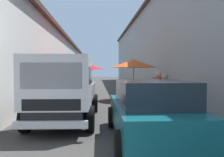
{
  "coord_description": "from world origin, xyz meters",
  "views": [
    {
      "loc": [
        -1.64,
        0.67,
        1.69
      ],
      "look_at": [
        12.26,
        -0.26,
        1.19
      ],
      "focal_mm": 37.35,
      "sensor_mm": 36.0,
      "label": 1
    }
  ],
  "objects_px": {
    "delivery_truck": "(62,92)",
    "vendor_by_crates": "(165,94)",
    "hatchback_car": "(151,110)",
    "fruit_stall_mid_lane": "(82,71)",
    "vendor_in_shade": "(158,89)",
    "fruit_stall_far_right": "(80,70)",
    "fruit_stall_near_right": "(133,67)"
  },
  "relations": [
    {
      "from": "delivery_truck",
      "to": "fruit_stall_far_right",
      "type": "bearing_deg",
      "value": 1.44
    },
    {
      "from": "fruit_stall_mid_lane",
      "to": "fruit_stall_near_right",
      "type": "xyz_separation_m",
      "value": [
        0.77,
        -2.88,
        0.19
      ]
    },
    {
      "from": "delivery_truck",
      "to": "vendor_by_crates",
      "type": "distance_m",
      "value": 3.43
    },
    {
      "from": "fruit_stall_far_right",
      "to": "vendor_by_crates",
      "type": "relative_size",
      "value": 1.48
    },
    {
      "from": "fruit_stall_near_right",
      "to": "delivery_truck",
      "type": "distance_m",
      "value": 6.89
    },
    {
      "from": "delivery_truck",
      "to": "fruit_stall_mid_lane",
      "type": "bearing_deg",
      "value": -2.57
    },
    {
      "from": "fruit_stall_mid_lane",
      "to": "vendor_by_crates",
      "type": "relative_size",
      "value": 1.54
    },
    {
      "from": "fruit_stall_mid_lane",
      "to": "hatchback_car",
      "type": "relative_size",
      "value": 0.61
    },
    {
      "from": "vendor_in_shade",
      "to": "fruit_stall_near_right",
      "type": "bearing_deg",
      "value": 3.36
    },
    {
      "from": "hatchback_car",
      "to": "fruit_stall_mid_lane",
      "type": "bearing_deg",
      "value": 16.83
    },
    {
      "from": "delivery_truck",
      "to": "vendor_in_shade",
      "type": "relative_size",
      "value": 3.02
    },
    {
      "from": "fruit_stall_far_right",
      "to": "vendor_by_crates",
      "type": "bearing_deg",
      "value": -160.91
    },
    {
      "from": "fruit_stall_mid_lane",
      "to": "fruit_stall_near_right",
      "type": "relative_size",
      "value": 0.93
    },
    {
      "from": "delivery_truck",
      "to": "vendor_by_crates",
      "type": "relative_size",
      "value": 3.18
    },
    {
      "from": "hatchback_car",
      "to": "delivery_truck",
      "type": "bearing_deg",
      "value": 55.99
    },
    {
      "from": "fruit_stall_mid_lane",
      "to": "vendor_in_shade",
      "type": "xyz_separation_m",
      "value": [
        -3.66,
        -3.14,
        -0.7
      ]
    },
    {
      "from": "fruit_stall_near_right",
      "to": "hatchback_car",
      "type": "xyz_separation_m",
      "value": [
        -7.66,
        0.79,
        -1.11
      ]
    },
    {
      "from": "fruit_stall_mid_lane",
      "to": "fruit_stall_near_right",
      "type": "height_order",
      "value": "fruit_stall_near_right"
    },
    {
      "from": "hatchback_car",
      "to": "delivery_truck",
      "type": "distance_m",
      "value": 2.82
    },
    {
      "from": "fruit_stall_far_right",
      "to": "hatchback_car",
      "type": "bearing_deg",
      "value": -168.47
    },
    {
      "from": "fruit_stall_near_right",
      "to": "vendor_by_crates",
      "type": "distance_m",
      "value": 5.48
    },
    {
      "from": "fruit_stall_far_right",
      "to": "hatchback_car",
      "type": "height_order",
      "value": "fruit_stall_far_right"
    },
    {
      "from": "fruit_stall_mid_lane",
      "to": "vendor_in_shade",
      "type": "bearing_deg",
      "value": -139.39
    },
    {
      "from": "fruit_stall_mid_lane",
      "to": "vendor_by_crates",
      "type": "height_order",
      "value": "fruit_stall_mid_lane"
    },
    {
      "from": "vendor_by_crates",
      "to": "vendor_in_shade",
      "type": "relative_size",
      "value": 0.95
    },
    {
      "from": "fruit_stall_mid_lane",
      "to": "fruit_stall_far_right",
      "type": "xyz_separation_m",
      "value": [
        5.88,
        0.52,
        0.05
      ]
    },
    {
      "from": "fruit_stall_near_right",
      "to": "delivery_truck",
      "type": "relative_size",
      "value": 0.52
    },
    {
      "from": "fruit_stall_far_right",
      "to": "delivery_truck",
      "type": "height_order",
      "value": "fruit_stall_far_right"
    },
    {
      "from": "fruit_stall_near_right",
      "to": "hatchback_car",
      "type": "height_order",
      "value": "fruit_stall_near_right"
    },
    {
      "from": "hatchback_car",
      "to": "vendor_by_crates",
      "type": "height_order",
      "value": "vendor_by_crates"
    },
    {
      "from": "fruit_stall_mid_lane",
      "to": "hatchback_car",
      "type": "height_order",
      "value": "fruit_stall_mid_lane"
    },
    {
      "from": "delivery_truck",
      "to": "vendor_by_crates",
      "type": "height_order",
      "value": "delivery_truck"
    }
  ]
}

